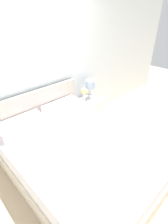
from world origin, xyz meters
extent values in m
plane|color=#CCB28E|center=(0.00, 0.00, 0.00)|extent=(12.00, 12.00, 0.00)
cube|color=white|center=(0.00, 0.07, 1.30)|extent=(8.00, 0.06, 2.60)
cube|color=beige|center=(0.00, -1.08, 0.16)|extent=(1.60, 2.15, 0.32)
cube|color=white|center=(0.00, -1.08, 0.45)|extent=(1.57, 2.11, 0.26)
cube|color=beige|center=(0.00, -0.03, 0.50)|extent=(1.63, 0.05, 0.99)
cube|color=white|center=(-0.38, -0.25, 0.64)|extent=(0.67, 0.36, 0.14)
cube|color=white|center=(0.38, -0.25, 0.64)|extent=(0.67, 0.36, 0.14)
cube|color=white|center=(1.10, -0.21, 0.27)|extent=(0.43, 0.39, 0.53)
sphere|color=#B2AD93|center=(1.10, -0.42, 0.41)|extent=(0.02, 0.02, 0.02)
cylinder|color=white|center=(1.16, -0.14, 0.57)|extent=(0.12, 0.12, 0.07)
cylinder|color=#B7B29E|center=(1.16, -0.14, 0.68)|extent=(0.02, 0.02, 0.14)
cylinder|color=#A8BCDB|center=(1.16, -0.14, 0.82)|extent=(0.19, 0.19, 0.15)
cylinder|color=silver|center=(0.98, -0.15, 0.60)|extent=(0.06, 0.06, 0.14)
sphere|color=#E5D17F|center=(0.98, -0.15, 0.73)|extent=(0.13, 0.13, 0.13)
sphere|color=#609356|center=(1.01, -0.15, 0.69)|extent=(0.06, 0.06, 0.06)
camera|label=1|loc=(-1.18, -2.39, 2.12)|focal=28.00mm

